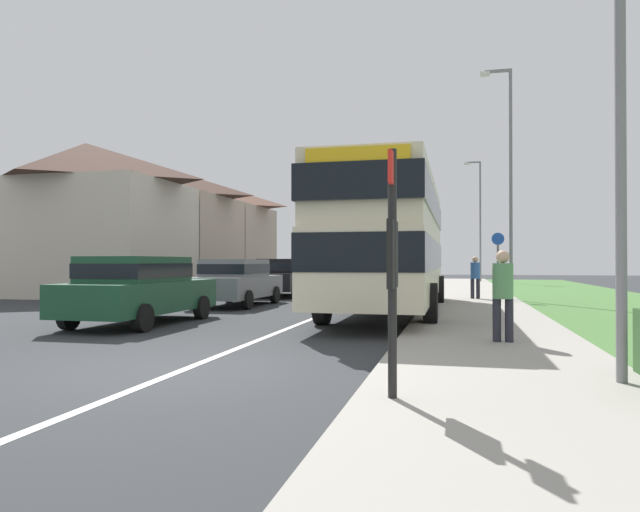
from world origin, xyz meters
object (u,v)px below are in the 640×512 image
at_px(street_lamp_far, 479,214).
at_px(pedestrian_at_stop, 503,291).
at_px(parked_car_grey, 237,280).
at_px(cycle_route_sign, 498,263).
at_px(bus_stop_sign, 392,255).
at_px(parked_car_dark_green, 139,287).
at_px(pedestrian_walking_away, 475,275).
at_px(double_decker_bus, 390,238).
at_px(parked_car_silver, 316,273).
at_px(street_lamp_mid, 508,170).
at_px(parked_car_black, 284,276).
at_px(street_lamp_near, 610,23).

bearing_deg(street_lamp_far, pedestrian_at_stop, -91.39).
relative_size(parked_car_grey, cycle_route_sign, 1.76).
distance_m(parked_car_grey, street_lamp_far, 25.29).
bearing_deg(parked_car_grey, bus_stop_sign, -61.85).
bearing_deg(parked_car_dark_green, pedestrian_walking_away, 50.77).
bearing_deg(double_decker_bus, parked_car_silver, 112.94).
height_order(parked_car_silver, street_lamp_mid, street_lamp_mid).
xyz_separation_m(parked_car_grey, pedestrian_walking_away, (7.81, 3.91, 0.11)).
xyz_separation_m(parked_car_black, cycle_route_sign, (8.59, -1.86, 0.54)).
xyz_separation_m(double_decker_bus, street_lamp_mid, (3.65, 5.60, 2.67)).
relative_size(parked_car_black, pedestrian_walking_away, 2.73).
height_order(pedestrian_walking_away, street_lamp_mid, street_lamp_mid).
xyz_separation_m(double_decker_bus, pedestrian_at_stop, (2.58, -6.04, -1.17)).
distance_m(parked_car_grey, bus_stop_sign, 13.83).
relative_size(cycle_route_sign, street_lamp_mid, 0.30).
xyz_separation_m(parked_car_dark_green, bus_stop_sign, (6.65, -6.37, 0.66)).
height_order(parked_car_silver, street_lamp_near, street_lamp_near).
distance_m(parked_car_dark_green, parked_car_silver, 16.49).
bearing_deg(street_lamp_near, parked_car_dark_green, 150.57).
relative_size(parked_car_dark_green, parked_car_black, 1.00).
relative_size(parked_car_silver, pedestrian_at_stop, 2.36).
distance_m(double_decker_bus, parked_car_grey, 5.74).
height_order(parked_car_black, street_lamp_far, street_lamp_far).
distance_m(parked_car_dark_green, street_lamp_mid, 13.85).
xyz_separation_m(double_decker_bus, parked_car_grey, (-5.32, 1.74, -1.28)).
bearing_deg(pedestrian_at_stop, parked_car_grey, 135.45).
height_order(parked_car_silver, pedestrian_walking_away, parked_car_silver).
bearing_deg(cycle_route_sign, parked_car_silver, 140.12).
bearing_deg(bus_stop_sign, street_lamp_mid, 81.31).
xyz_separation_m(parked_car_silver, street_lamp_far, (8.60, 12.75, 3.89)).
height_order(cycle_route_sign, street_lamp_far, street_lamp_far).
bearing_deg(street_lamp_mid, cycle_route_sign, -142.38).
distance_m(bus_stop_sign, street_lamp_far, 35.82).
height_order(parked_car_grey, cycle_route_sign, cycle_route_sign).
xyz_separation_m(double_decker_bus, street_lamp_near, (3.51, -9.13, 2.04)).
xyz_separation_m(pedestrian_walking_away, street_lamp_near, (1.03, -14.78, 3.21)).
bearing_deg(street_lamp_near, street_lamp_mid, 89.48).
bearing_deg(bus_stop_sign, parked_car_black, 110.33).
bearing_deg(parked_car_dark_green, bus_stop_sign, -43.76).
bearing_deg(parked_car_dark_green, pedestrian_at_stop, -13.75).
xyz_separation_m(parked_car_black, street_lamp_far, (8.66, 18.01, 3.92)).
bearing_deg(pedestrian_walking_away, pedestrian_at_stop, -89.53).
bearing_deg(double_decker_bus, cycle_route_sign, 58.37).
relative_size(street_lamp_near, street_lamp_mid, 0.86).
bearing_deg(parked_car_silver, street_lamp_mid, -37.48).
bearing_deg(bus_stop_sign, pedestrian_walking_away, 85.42).
bearing_deg(double_decker_bus, pedestrian_at_stop, -66.86).
bearing_deg(pedestrian_walking_away, parked_car_black, 169.07).
bearing_deg(pedestrian_walking_away, parked_car_dark_green, -129.23).
relative_size(parked_car_dark_green, street_lamp_near, 0.63).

